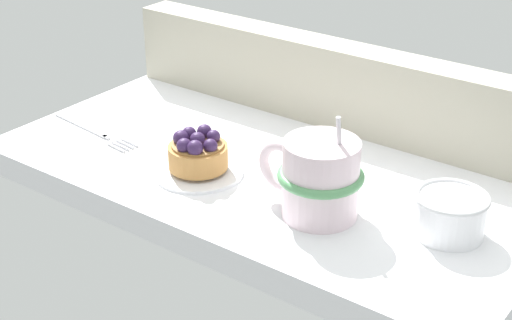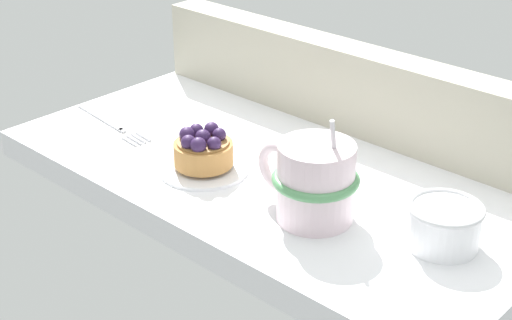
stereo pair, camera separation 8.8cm
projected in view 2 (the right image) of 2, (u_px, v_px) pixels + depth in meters
The scene contains 7 objects.
ground_plane at pixel (278, 178), 96.60cm from camera, with size 68.36×36.29×3.44cm, color white.
window_rail_back at pixel (356, 89), 103.43cm from camera, with size 66.99×5.23×11.24cm, color #B2AD99.
dessert_plate at pixel (204, 167), 94.48cm from camera, with size 10.98×10.98×0.88cm.
raspberry_tart at pixel (203, 149), 93.35cm from camera, with size 7.20×7.20×4.58cm.
coffee_mug at pixel (313, 181), 82.77cm from camera, with size 12.82×9.45×12.18cm.
dessert_fork at pixel (111, 123), 106.44cm from camera, with size 16.72×3.49×0.60cm.
sugar_bowl at pixel (444, 224), 78.69cm from camera, with size 7.83×7.83×4.71cm.
Camera 2 is at (55.87, -64.33, 43.93)cm, focal length 54.46 mm.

